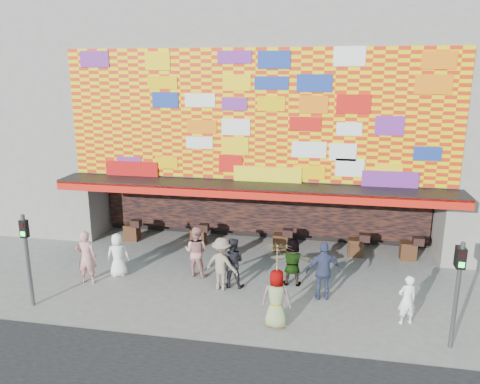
% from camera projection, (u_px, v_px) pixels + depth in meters
% --- Properties ---
extents(ground, '(90.00, 90.00, 0.00)m').
position_uv_depth(ground, '(235.00, 300.00, 15.09)').
color(ground, slate).
rests_on(ground, ground).
extents(shop_building, '(15.20, 9.40, 10.00)m').
position_uv_depth(shop_building, '(269.00, 114.00, 21.54)').
color(shop_building, gray).
rests_on(shop_building, ground).
extents(neighbor_left, '(11.00, 8.00, 12.00)m').
position_uv_depth(neighbor_left, '(13.00, 95.00, 23.53)').
color(neighbor_left, gray).
rests_on(neighbor_left, ground).
extents(signal_left, '(0.22, 0.20, 3.00)m').
position_uv_depth(signal_left, '(27.00, 250.00, 14.31)').
color(signal_left, '#59595B').
rests_on(signal_left, ground).
extents(signal_right, '(0.22, 0.20, 3.00)m').
position_uv_depth(signal_right, '(458.00, 284.00, 12.07)').
color(signal_right, '#59595B').
rests_on(signal_right, ground).
extents(ped_a, '(0.92, 0.79, 1.58)m').
position_uv_depth(ped_a, '(118.00, 255.00, 16.73)').
color(ped_a, white).
rests_on(ped_a, ground).
extents(ped_b, '(0.76, 0.57, 1.91)m').
position_uv_depth(ped_b, '(86.00, 257.00, 16.11)').
color(ped_b, tan).
rests_on(ped_b, ground).
extents(ped_c, '(0.87, 0.69, 1.74)m').
position_uv_depth(ped_c, '(232.00, 262.00, 15.87)').
color(ped_c, '#222228').
rests_on(ped_c, ground).
extents(ped_d, '(1.32, 0.99, 1.82)m').
position_uv_depth(ped_d, '(222.00, 264.00, 15.66)').
color(ped_d, gray).
rests_on(ped_d, ground).
extents(ped_e, '(1.22, 0.74, 1.94)m').
position_uv_depth(ped_e, '(324.00, 271.00, 14.96)').
color(ped_e, '#384163').
rests_on(ped_e, ground).
extents(ped_f, '(1.58, 0.57, 1.68)m').
position_uv_depth(ped_f, '(293.00, 262.00, 16.00)').
color(ped_f, gray).
rests_on(ped_f, ground).
extents(ped_g, '(0.86, 0.57, 1.74)m').
position_uv_depth(ped_g, '(276.00, 299.00, 13.36)').
color(ped_g, gray).
rests_on(ped_g, ground).
extents(ped_h, '(0.64, 0.52, 1.51)m').
position_uv_depth(ped_h, '(407.00, 300.00, 13.54)').
color(ped_h, white).
rests_on(ped_h, ground).
extents(ped_i, '(0.99, 0.83, 1.83)m').
position_uv_depth(ped_i, '(196.00, 251.00, 16.73)').
color(ped_i, tan).
rests_on(ped_i, ground).
extents(parasol, '(1.17, 1.18, 1.77)m').
position_uv_depth(parasol, '(277.00, 258.00, 13.05)').
color(parasol, '#FDEB9F').
rests_on(parasol, ground).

